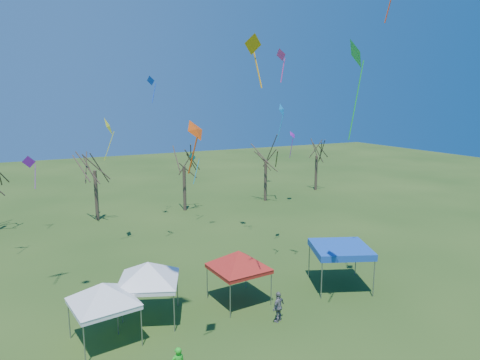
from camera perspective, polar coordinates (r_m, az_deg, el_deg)
The scene contains 20 objects.
ground at distance 20.68m, azimuth -0.07°, elevation -21.37°, with size 140.00×140.00×0.00m, color #244315.
tree_2 at distance 40.67m, azimuth -18.95°, elevation 3.50°, with size 3.71×3.71×8.18m.
tree_3 at distance 42.34m, azimuth -7.54°, elevation 3.97°, with size 3.59×3.59×7.91m.
tree_4 at distance 46.23m, azimuth 3.47°, elevation 4.58°, with size 3.58×3.58×7.89m.
tree_5 at distance 52.61m, azimuth 10.23°, elevation 4.81°, with size 3.39×3.39×7.46m.
tent_white_west at distance 20.69m, azimuth -17.87°, elevation -13.42°, with size 3.76×3.76×3.35m.
tent_white_mid at distance 22.09m, azimuth -12.18°, elevation -11.14°, with size 3.72×3.72×3.54m.
tent_red at distance 23.42m, azimuth -0.19°, elevation -9.87°, with size 3.86×3.86×3.41m.
tent_blue at distance 26.11m, azimuth 13.27°, elevation -8.99°, with size 4.19×4.19×2.52m.
person_grey at distance 22.35m, azimuth 5.14°, elevation -16.47°, with size 0.93×0.39×1.58m, color slate.
kite_18 at distance 25.44m, azimuth 5.54°, elevation 16.19°, with size 0.48×0.79×1.92m.
kite_27 at distance 18.06m, azimuth 1.71°, elevation 17.54°, with size 0.91×0.58×2.18m.
kite_13 at distance 38.77m, azimuth -26.30°, elevation 2.15°, with size 1.12×0.77×2.76m.
kite_17 at distance 30.08m, azimuth 5.60°, elevation 9.21°, with size 0.88×0.74×2.71m.
kite_5 at distance 19.45m, azimuth 15.30°, elevation 15.87°, with size 1.14×1.45×4.28m.
kite_11 at distance 32.14m, azimuth -17.06°, elevation 6.84°, with size 1.07×1.52×3.06m.
kite_12 at distance 44.63m, azimuth 7.02°, elevation 5.95°, with size 1.08×0.95×2.79m.
kite_1 at distance 15.71m, azimuth -5.92°, elevation 6.54°, with size 1.05×0.95×1.99m.
kite_22 at distance 38.11m, azimuth -6.29°, elevation 2.96°, with size 0.92×1.01×2.74m.
kite_19 at distance 39.46m, azimuth -11.77°, elevation 12.78°, with size 0.82×0.93×2.39m.
Camera 1 is at (-7.92, -15.63, 10.99)m, focal length 32.00 mm.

